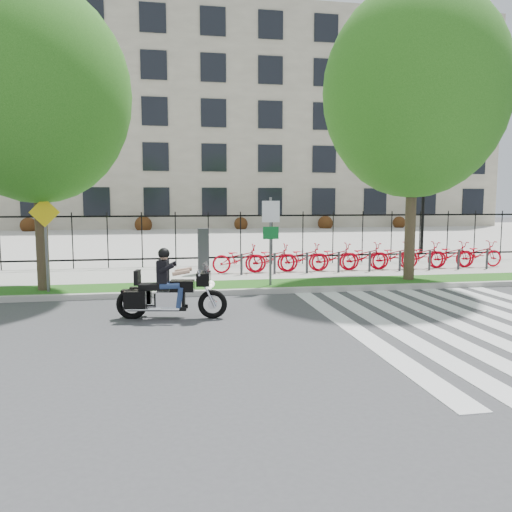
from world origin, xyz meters
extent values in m
plane|color=#3E3E41|center=(0.00, 0.00, 0.00)|extent=(120.00, 120.00, 0.00)
cube|color=#A8A69E|center=(0.00, 4.10, 0.07)|extent=(60.00, 0.20, 0.15)
cube|color=#1A4C13|center=(0.00, 4.95, 0.07)|extent=(60.00, 1.50, 0.15)
cube|color=#ADABA2|center=(0.00, 7.45, 0.07)|extent=(60.00, 3.50, 0.15)
cube|color=#ADABA2|center=(0.00, 25.00, 0.05)|extent=(80.00, 34.00, 0.10)
cube|color=gray|center=(0.00, 45.00, 10.00)|extent=(60.00, 20.00, 20.00)
cylinder|color=black|center=(10.00, 12.00, 2.00)|extent=(0.14, 0.14, 4.00)
cylinder|color=black|center=(10.00, 12.00, 3.90)|extent=(0.06, 0.70, 0.70)
sphere|color=white|center=(9.65, 12.00, 4.00)|extent=(0.36, 0.36, 0.36)
sphere|color=white|center=(10.35, 12.00, 4.00)|extent=(0.36, 0.36, 0.36)
cylinder|color=#35281D|center=(-4.80, 4.95, 1.99)|extent=(0.32, 0.32, 3.69)
ellipsoid|color=#1C5613|center=(-4.80, 4.95, 5.32)|extent=(4.94, 4.94, 5.68)
cylinder|color=#35281D|center=(5.82, 4.95, 2.14)|extent=(0.32, 0.32, 3.98)
ellipsoid|color=#1C5613|center=(5.82, 4.95, 5.75)|extent=(5.41, 5.41, 6.23)
cube|color=#2D2D33|center=(-0.33, 7.20, 0.90)|extent=(0.35, 0.25, 1.50)
imported|color=red|center=(0.87, 7.20, 0.63)|extent=(1.81, 0.63, 0.95)
cylinder|color=#2D2D33|center=(0.87, 6.70, 0.50)|extent=(0.08, 0.08, 0.70)
imported|color=red|center=(1.97, 7.20, 0.63)|extent=(1.81, 0.63, 0.95)
cylinder|color=#2D2D33|center=(1.97, 6.70, 0.50)|extent=(0.08, 0.08, 0.70)
imported|color=red|center=(3.07, 7.20, 0.63)|extent=(1.81, 0.63, 0.95)
cylinder|color=#2D2D33|center=(3.07, 6.70, 0.50)|extent=(0.08, 0.08, 0.70)
imported|color=red|center=(4.17, 7.20, 0.63)|extent=(1.81, 0.63, 0.95)
cylinder|color=#2D2D33|center=(4.17, 6.70, 0.50)|extent=(0.08, 0.08, 0.70)
imported|color=red|center=(5.27, 7.20, 0.63)|extent=(1.81, 0.63, 0.95)
cylinder|color=#2D2D33|center=(5.27, 6.70, 0.50)|extent=(0.08, 0.08, 0.70)
imported|color=red|center=(6.37, 7.20, 0.63)|extent=(1.81, 0.63, 0.95)
cylinder|color=#2D2D33|center=(6.37, 6.70, 0.50)|extent=(0.08, 0.08, 0.70)
imported|color=red|center=(7.47, 7.20, 0.63)|extent=(1.81, 0.63, 0.95)
cylinder|color=#2D2D33|center=(7.47, 6.70, 0.50)|extent=(0.08, 0.08, 0.70)
imported|color=red|center=(8.57, 7.20, 0.63)|extent=(1.81, 0.63, 0.95)
cylinder|color=#2D2D33|center=(8.57, 6.70, 0.50)|extent=(0.08, 0.08, 0.70)
imported|color=red|center=(9.67, 7.20, 0.63)|extent=(1.81, 0.63, 0.95)
cylinder|color=#2D2D33|center=(9.67, 6.70, 0.50)|extent=(0.08, 0.08, 0.70)
cylinder|color=#59595B|center=(1.41, 4.60, 1.40)|extent=(0.07, 0.07, 2.50)
cube|color=white|center=(1.41, 4.56, 2.25)|extent=(0.50, 0.03, 0.60)
cube|color=#0C6626|center=(1.41, 4.56, 1.65)|extent=(0.45, 0.03, 0.35)
cylinder|color=#59595B|center=(-4.61, 4.60, 1.35)|extent=(0.07, 0.07, 2.40)
cube|color=yellow|center=(-4.61, 4.56, 2.25)|extent=(0.78, 0.03, 0.78)
torus|color=black|center=(-0.51, 1.45, 0.31)|extent=(0.65, 0.22, 0.64)
torus|color=black|center=(-2.24, 1.74, 0.31)|extent=(0.69, 0.25, 0.67)
cube|color=black|center=(-0.69, 1.48, 0.88)|extent=(0.36, 0.55, 0.28)
cube|color=#26262B|center=(-0.63, 1.47, 1.09)|extent=(0.21, 0.48, 0.28)
cube|color=silver|center=(-1.42, 1.60, 0.42)|extent=(0.60, 0.40, 0.37)
cube|color=black|center=(-1.15, 1.56, 0.72)|extent=(0.55, 0.39, 0.24)
cube|color=black|center=(-1.74, 1.66, 0.70)|extent=(0.69, 0.43, 0.13)
cube|color=black|center=(-2.11, 1.71, 0.91)|extent=(0.14, 0.33, 0.31)
cube|color=black|center=(-2.15, 1.44, 0.46)|extent=(0.48, 0.22, 0.37)
cube|color=black|center=(-2.06, 1.99, 0.46)|extent=(0.48, 0.22, 0.37)
cube|color=black|center=(-1.56, 1.63, 1.04)|extent=(0.28, 0.40, 0.48)
sphere|color=tan|center=(-1.53, 1.62, 1.39)|extent=(0.21, 0.21, 0.21)
sphere|color=black|center=(-1.53, 1.62, 1.42)|extent=(0.25, 0.25, 0.25)
camera|label=1|loc=(-1.38, -9.20, 2.55)|focal=35.00mm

